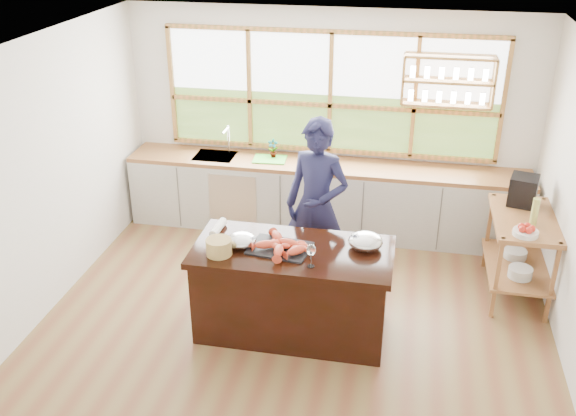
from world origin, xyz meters
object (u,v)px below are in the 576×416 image
(island, at_px, (293,290))
(espresso_machine, at_px, (523,190))
(wicker_basket, at_px, (219,247))
(cook, at_px, (317,206))

(island, height_order, espresso_machine, espresso_machine)
(island, xyz_separation_m, wicker_basket, (-0.64, -0.22, 0.52))
(espresso_machine, xyz_separation_m, wicker_basket, (-2.83, -1.64, -0.08))
(island, height_order, wicker_basket, wicker_basket)
(island, relative_size, espresso_machine, 5.95)
(cook, bearing_deg, island, -80.00)
(island, relative_size, cook, 0.99)
(cook, relative_size, espresso_machine, 6.03)
(espresso_machine, bearing_deg, wicker_basket, -135.90)
(cook, height_order, wicker_basket, cook)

